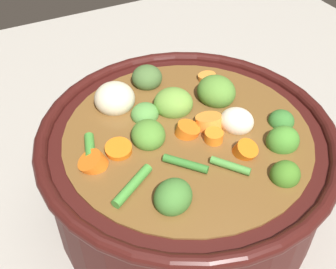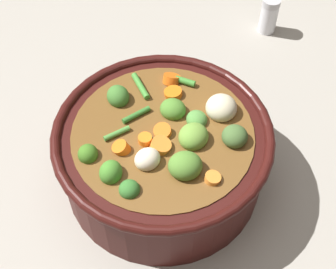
% 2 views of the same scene
% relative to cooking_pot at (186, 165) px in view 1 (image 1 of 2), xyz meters
% --- Properties ---
extents(ground_plane, '(1.10, 1.10, 0.00)m').
position_rel_cooking_pot_xyz_m(ground_plane, '(-0.00, -0.00, -0.06)').
color(ground_plane, '#9E998E').
extents(cooking_pot, '(0.32, 0.32, 0.14)m').
position_rel_cooking_pot_xyz_m(cooking_pot, '(0.00, 0.00, 0.00)').
color(cooking_pot, '#38110F').
rests_on(cooking_pot, ground_plane).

